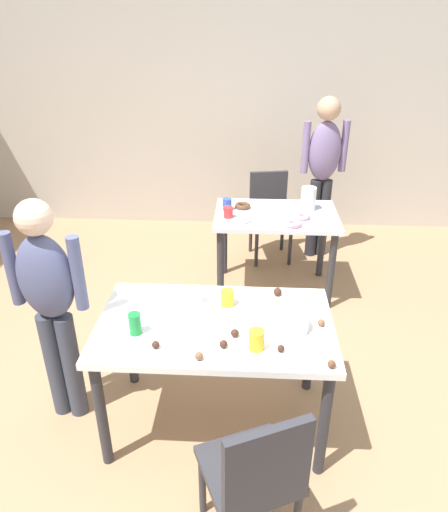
{
  "coord_description": "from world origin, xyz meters",
  "views": [
    {
      "loc": [
        0.29,
        -2.13,
        2.27
      ],
      "look_at": [
        0.14,
        0.51,
        0.9
      ],
      "focal_mm": 32.99,
      "sensor_mm": 36.0,
      "label": 1
    }
  ],
  "objects_px": {
    "chair_far_table": "(270,210)",
    "person_girl_near": "(50,297)",
    "mixing_bowl": "(288,322)",
    "soda_can": "(135,324)",
    "person_adult_far": "(323,164)",
    "dining_table_near": "(215,336)",
    "pitcher_far": "(308,199)",
    "dining_table_far": "(276,226)",
    "chair_near_table": "(256,474)"
  },
  "relations": [
    {
      "from": "person_girl_near",
      "to": "chair_far_table",
      "type": "bearing_deg",
      "value": 59.99
    },
    {
      "from": "pitcher_far",
      "to": "mixing_bowl",
      "type": "bearing_deg",
      "value": -99.14
    },
    {
      "from": "dining_table_far",
      "to": "pitcher_far",
      "type": "relative_size",
      "value": 5.19
    },
    {
      "from": "dining_table_far",
      "to": "person_adult_far",
      "type": "height_order",
      "value": "person_adult_far"
    },
    {
      "from": "chair_far_table",
      "to": "soda_can",
      "type": "relative_size",
      "value": 7.13
    },
    {
      "from": "chair_near_table",
      "to": "person_girl_near",
      "type": "height_order",
      "value": "person_girl_near"
    },
    {
      "from": "chair_far_table",
      "to": "soda_can",
      "type": "bearing_deg",
      "value": -108.09
    },
    {
      "from": "soda_can",
      "to": "chair_near_table",
      "type": "bearing_deg",
      "value": -44.41
    },
    {
      "from": "dining_table_near",
      "to": "soda_can",
      "type": "bearing_deg",
      "value": -162.97
    },
    {
      "from": "mixing_bowl",
      "to": "chair_near_table",
      "type": "bearing_deg",
      "value": -103.04
    },
    {
      "from": "chair_near_table",
      "to": "person_adult_far",
      "type": "distance_m",
      "value": 3.21
    },
    {
      "from": "chair_far_table",
      "to": "person_girl_near",
      "type": "relative_size",
      "value": 0.61
    },
    {
      "from": "person_adult_far",
      "to": "soda_can",
      "type": "bearing_deg",
      "value": -117.61
    },
    {
      "from": "dining_table_far",
      "to": "mixing_bowl",
      "type": "relative_size",
      "value": 4.74
    },
    {
      "from": "dining_table_far",
      "to": "pitcher_far",
      "type": "height_order",
      "value": "pitcher_far"
    },
    {
      "from": "person_adult_far",
      "to": "mixing_bowl",
      "type": "distance_m",
      "value": 2.44
    },
    {
      "from": "dining_table_near",
      "to": "pitcher_far",
      "type": "relative_size",
      "value": 6.49
    },
    {
      "from": "mixing_bowl",
      "to": "soda_can",
      "type": "xyz_separation_m",
      "value": [
        -0.81,
        -0.09,
        0.02
      ]
    },
    {
      "from": "dining_table_far",
      "to": "soda_can",
      "type": "distance_m",
      "value": 1.93
    },
    {
      "from": "dining_table_near",
      "to": "pitcher_far",
      "type": "distance_m",
      "value": 1.85
    },
    {
      "from": "person_adult_far",
      "to": "soda_can",
      "type": "relative_size",
      "value": 13.14
    },
    {
      "from": "person_girl_near",
      "to": "dining_table_near",
      "type": "bearing_deg",
      "value": -2.22
    },
    {
      "from": "dining_table_near",
      "to": "person_adult_far",
      "type": "distance_m",
      "value": 2.53
    },
    {
      "from": "person_girl_near",
      "to": "person_adult_far",
      "type": "height_order",
      "value": "person_adult_far"
    },
    {
      "from": "dining_table_near",
      "to": "pitcher_far",
      "type": "xyz_separation_m",
      "value": [
        0.68,
        1.71,
        0.2
      ]
    },
    {
      "from": "soda_can",
      "to": "chair_far_table",
      "type": "bearing_deg",
      "value": 71.91
    },
    {
      "from": "chair_far_table",
      "to": "person_adult_far",
      "type": "distance_m",
      "value": 0.69
    },
    {
      "from": "dining_table_near",
      "to": "mixing_bowl",
      "type": "xyz_separation_m",
      "value": [
        0.4,
        -0.04,
        0.14
      ]
    },
    {
      "from": "pitcher_far",
      "to": "dining_table_far",
      "type": "bearing_deg",
      "value": -159.11
    },
    {
      "from": "chair_near_table",
      "to": "person_adult_far",
      "type": "height_order",
      "value": "person_adult_far"
    },
    {
      "from": "chair_far_table",
      "to": "person_adult_far",
      "type": "height_order",
      "value": "person_adult_far"
    },
    {
      "from": "dining_table_far",
      "to": "person_girl_near",
      "type": "height_order",
      "value": "person_girl_near"
    },
    {
      "from": "person_girl_near",
      "to": "pitcher_far",
      "type": "relative_size",
      "value": 7.14
    },
    {
      "from": "person_adult_far",
      "to": "dining_table_far",
      "type": "bearing_deg",
      "value": -122.64
    },
    {
      "from": "dining_table_near",
      "to": "chair_near_table",
      "type": "height_order",
      "value": "chair_near_table"
    },
    {
      "from": "chair_near_table",
      "to": "mixing_bowl",
      "type": "distance_m",
      "value": 0.8
    },
    {
      "from": "soda_can",
      "to": "pitcher_far",
      "type": "xyz_separation_m",
      "value": [
        1.1,
        1.84,
        0.04
      ]
    },
    {
      "from": "dining_table_far",
      "to": "person_adult_far",
      "type": "bearing_deg",
      "value": 57.36
    },
    {
      "from": "chair_near_table",
      "to": "chair_far_table",
      "type": "height_order",
      "value": "same"
    },
    {
      "from": "dining_table_near",
      "to": "person_girl_near",
      "type": "distance_m",
      "value": 0.95
    },
    {
      "from": "chair_far_table",
      "to": "pitcher_far",
      "type": "distance_m",
      "value": 0.76
    },
    {
      "from": "mixing_bowl",
      "to": "person_adult_far",
      "type": "bearing_deg",
      "value": 78.59
    },
    {
      "from": "soda_can",
      "to": "pitcher_far",
      "type": "bearing_deg",
      "value": 59.25
    },
    {
      "from": "chair_far_table",
      "to": "person_girl_near",
      "type": "distance_m",
      "value": 2.65
    },
    {
      "from": "dining_table_near",
      "to": "chair_far_table",
      "type": "relative_size",
      "value": 1.5
    },
    {
      "from": "chair_near_table",
      "to": "pitcher_far",
      "type": "relative_size",
      "value": 4.33
    },
    {
      "from": "pitcher_far",
      "to": "person_adult_far",
      "type": "bearing_deg",
      "value": 72.53
    },
    {
      "from": "chair_near_table",
      "to": "person_girl_near",
      "type": "xyz_separation_m",
      "value": [
        -1.16,
        0.8,
        0.36
      ]
    },
    {
      "from": "person_adult_far",
      "to": "pitcher_far",
      "type": "bearing_deg",
      "value": -107.47
    },
    {
      "from": "dining_table_near",
      "to": "dining_table_far",
      "type": "xyz_separation_m",
      "value": [
        0.41,
        1.61,
        -0.02
      ]
    }
  ]
}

